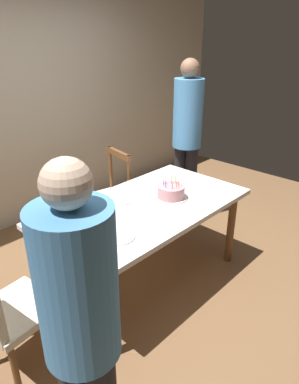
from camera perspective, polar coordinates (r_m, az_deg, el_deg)
The scene contains 13 objects.
ground at distance 3.24m, azimuth -0.63°, elevation -14.14°, with size 6.40×6.40×0.00m, color brown.
back_wall at distance 4.10m, azimuth -20.20°, elevation 12.94°, with size 6.40×0.10×2.60m, color beige.
dining_table at distance 2.87m, azimuth -0.69°, elevation -3.68°, with size 1.74×0.94×0.75m.
birthday_cake at distance 2.93m, azimuth 3.54°, elevation -0.05°, with size 0.28×0.28×0.18m.
plate_near_celebrant at distance 2.40m, azimuth -5.02°, elevation -7.31°, with size 0.22×0.22×0.01m, color white.
plate_far_side at distance 2.91m, azimuth -4.90°, elevation -1.31°, with size 0.22×0.22×0.01m, color white.
fork_near_celebrant at distance 2.32m, azimuth -8.09°, elevation -8.79°, with size 0.18×0.02×0.01m, color silver.
fork_far_side at distance 2.82m, azimuth -7.39°, elevation -2.35°, with size 0.18×0.02×0.01m, color silver.
fork_near_guest at distance 2.95m, azimuth 7.39°, elevation -1.13°, with size 0.18×0.02×0.01m, color silver.
chair_spindle_back at distance 3.62m, azimuth -7.06°, elevation -1.23°, with size 0.51×0.51×0.95m.
chair_upholstered at distance 2.35m, azimuth -23.12°, elevation -17.12°, with size 0.49×0.49×0.95m.
person_celebrant at distance 1.54m, azimuth -11.12°, elevation -20.44°, with size 0.32×0.32×1.66m.
person_guest at distance 3.91m, azimuth 6.20°, elevation 9.74°, with size 0.32×0.32×1.80m.
Camera 1 is at (-1.82, -1.76, 2.02)m, focal length 32.53 mm.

